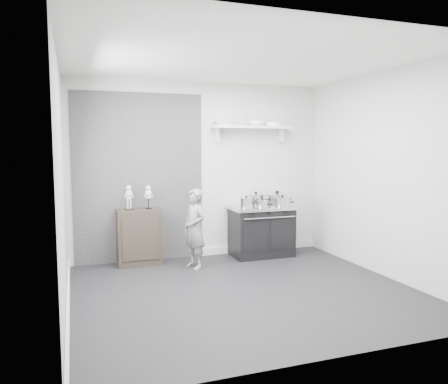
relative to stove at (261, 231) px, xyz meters
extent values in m
plane|color=black|center=(-0.89, -1.48, -0.40)|extent=(4.00, 4.00, 0.00)
cube|color=#B0B0AE|center=(-0.89, 0.32, 0.95)|extent=(4.00, 0.02, 2.70)
cube|color=#B0B0AE|center=(-0.89, -3.28, 0.95)|extent=(4.00, 0.02, 2.70)
cube|color=#B0B0AE|center=(-2.89, -1.48, 0.95)|extent=(0.02, 3.60, 2.70)
cube|color=#B0B0AE|center=(1.11, -1.48, 0.95)|extent=(0.02, 3.60, 2.70)
cube|color=silver|center=(-0.89, -1.48, 2.30)|extent=(4.00, 3.60, 0.02)
cube|color=black|center=(-1.84, 0.31, 0.85)|extent=(1.90, 0.02, 2.50)
cube|color=silver|center=(0.11, 0.30, -0.34)|extent=(2.00, 0.03, 0.12)
cube|color=silver|center=(-2.87, -1.48, -0.34)|extent=(0.03, 3.60, 0.12)
cube|color=silver|center=(-0.09, 0.19, 1.62)|extent=(1.30, 0.26, 0.04)
cube|color=silver|center=(-0.64, 0.26, 1.50)|extent=(0.03, 0.12, 0.20)
cube|color=silver|center=(0.46, 0.26, 1.50)|extent=(0.03, 0.12, 0.20)
cube|color=black|center=(0.00, 0.00, -0.03)|extent=(0.93, 0.56, 0.74)
cube|color=silver|center=(0.00, 0.00, 0.37)|extent=(0.99, 0.60, 0.05)
cube|color=black|center=(-0.22, -0.27, -0.01)|extent=(0.39, 0.02, 0.48)
cube|color=black|center=(0.22, -0.27, -0.01)|extent=(0.39, 0.02, 0.48)
cylinder|color=silver|center=(0.00, -0.30, 0.25)|extent=(0.84, 0.02, 0.02)
cylinder|color=black|center=(-0.28, -0.29, 0.33)|extent=(0.04, 0.03, 0.04)
cylinder|color=black|center=(0.00, -0.29, 0.33)|extent=(0.04, 0.03, 0.04)
cylinder|color=black|center=(0.28, -0.29, 0.33)|extent=(0.04, 0.03, 0.04)
cube|color=black|center=(-1.89, 0.13, 0.01)|extent=(0.62, 0.36, 0.81)
imported|color=slate|center=(-1.18, -0.32, 0.17)|extent=(0.39, 0.48, 1.13)
cylinder|color=silver|center=(-0.29, -0.08, 0.46)|extent=(0.20, 0.20, 0.14)
cylinder|color=silver|center=(-0.29, -0.08, 0.54)|extent=(0.21, 0.21, 0.01)
sphere|color=black|center=(-0.29, -0.08, 0.56)|extent=(0.04, 0.04, 0.04)
cylinder|color=black|center=(-0.15, -0.08, 0.46)|extent=(0.10, 0.02, 0.02)
cylinder|color=silver|center=(-0.05, 0.12, 0.47)|extent=(0.24, 0.24, 0.16)
cylinder|color=silver|center=(-0.05, 0.12, 0.56)|extent=(0.24, 0.24, 0.01)
sphere|color=black|center=(-0.05, 0.12, 0.59)|extent=(0.04, 0.04, 0.04)
cylinder|color=black|center=(0.11, 0.12, 0.47)|extent=(0.10, 0.02, 0.02)
cylinder|color=silver|center=(0.32, 0.10, 0.47)|extent=(0.33, 0.33, 0.15)
cylinder|color=silver|center=(0.32, 0.10, 0.55)|extent=(0.34, 0.34, 0.01)
sphere|color=black|center=(0.32, 0.10, 0.59)|extent=(0.06, 0.06, 0.06)
cylinder|color=black|center=(0.52, 0.10, 0.47)|extent=(0.10, 0.02, 0.02)
cylinder|color=silver|center=(0.27, -0.18, 0.46)|extent=(0.23, 0.23, 0.13)
cylinder|color=silver|center=(0.27, -0.18, 0.53)|extent=(0.24, 0.24, 0.01)
sphere|color=black|center=(0.27, -0.18, 0.56)|extent=(0.04, 0.04, 0.04)
cylinder|color=black|center=(0.42, -0.18, 0.46)|extent=(0.10, 0.02, 0.02)
cylinder|color=silver|center=(-0.07, -0.17, 0.44)|extent=(0.16, 0.16, 0.10)
cylinder|color=silver|center=(-0.07, -0.17, 0.50)|extent=(0.16, 0.16, 0.01)
sphere|color=black|center=(-0.07, -0.17, 0.52)|extent=(0.03, 0.03, 0.03)
cylinder|color=black|center=(0.05, -0.17, 0.44)|extent=(0.10, 0.02, 0.02)
imported|color=white|center=(-0.55, 0.19, 1.68)|extent=(0.30, 0.30, 0.07)
imported|color=white|center=(-0.02, 0.19, 1.68)|extent=(0.25, 0.25, 0.08)
cylinder|color=white|center=(0.27, 0.19, 1.67)|extent=(0.25, 0.25, 0.06)
camera|label=1|loc=(-2.79, -6.18, 1.32)|focal=35.00mm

